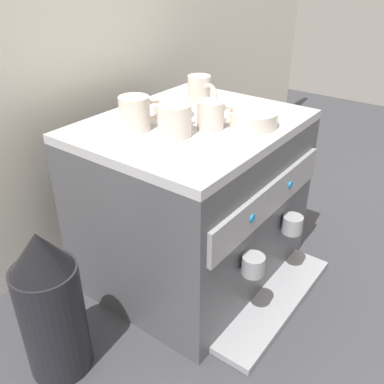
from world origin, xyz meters
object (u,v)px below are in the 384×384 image
at_px(espresso_machine, 193,201).
at_px(ceramic_cup_3, 200,91).
at_px(ceramic_bowl_0, 173,110).
at_px(milk_pitcher, 276,194).
at_px(ceramic_cup_1, 136,113).
at_px(ceramic_cup_2, 175,119).
at_px(coffee_grinder, 51,306).
at_px(ceramic_bowl_1, 253,119).
at_px(ceramic_cup_0, 212,115).

bearing_deg(espresso_machine, ceramic_cup_3, 28.52).
bearing_deg(ceramic_bowl_0, milk_pitcher, -13.84).
distance_m(ceramic_cup_1, ceramic_cup_2, 0.10).
height_order(ceramic_cup_2, coffee_grinder, ceramic_cup_2).
distance_m(ceramic_cup_2, coffee_grinder, 0.51).
distance_m(ceramic_bowl_1, coffee_grinder, 0.65).
height_order(espresso_machine, ceramic_cup_3, ceramic_cup_3).
distance_m(ceramic_cup_0, ceramic_bowl_1, 0.10).
bearing_deg(ceramic_bowl_1, ceramic_bowl_0, 105.18).
bearing_deg(espresso_machine, ceramic_bowl_0, 87.25).
bearing_deg(ceramic_cup_2, ceramic_cup_0, -27.58).
bearing_deg(ceramic_cup_0, ceramic_bowl_1, -47.65).
bearing_deg(milk_pitcher, ceramic_cup_3, 162.31).
xyz_separation_m(ceramic_cup_0, ceramic_bowl_1, (0.07, -0.08, -0.02)).
xyz_separation_m(ceramic_bowl_0, milk_pitcher, (0.46, -0.11, -0.43)).
bearing_deg(espresso_machine, ceramic_bowl_1, -66.78).
height_order(espresso_machine, milk_pitcher, espresso_machine).
bearing_deg(milk_pitcher, ceramic_bowl_0, 166.16).
relative_size(ceramic_cup_3, milk_pitcher, 0.85).
bearing_deg(ceramic_cup_1, ceramic_cup_3, -3.43).
distance_m(espresso_machine, ceramic_cup_2, 0.30).
distance_m(espresso_machine, milk_pitcher, 0.50).
bearing_deg(ceramic_cup_0, espresso_machine, 81.78).
bearing_deg(espresso_machine, ceramic_cup_1, 147.16).
bearing_deg(ceramic_bowl_0, ceramic_cup_3, -1.95).
bearing_deg(milk_pitcher, ceramic_cup_0, -177.55).
height_order(ceramic_cup_2, ceramic_cup_3, ceramic_cup_3).
bearing_deg(coffee_grinder, ceramic_cup_0, -12.23).
relative_size(espresso_machine, ceramic_cup_2, 4.75).
xyz_separation_m(ceramic_cup_2, ceramic_bowl_1, (0.16, -0.12, -0.02)).
relative_size(ceramic_cup_2, ceramic_cup_3, 1.14).
relative_size(espresso_machine, ceramic_cup_3, 5.43).
distance_m(ceramic_cup_3, milk_pitcher, 0.58).
relative_size(ceramic_cup_1, ceramic_bowl_1, 0.96).
distance_m(ceramic_cup_2, milk_pitcher, 0.72).
distance_m(espresso_machine, ceramic_cup_3, 0.31).
relative_size(ceramic_cup_0, ceramic_cup_2, 0.73).
bearing_deg(ceramic_bowl_1, ceramic_cup_3, 73.75).
height_order(espresso_machine, ceramic_cup_0, ceramic_cup_0).
bearing_deg(ceramic_cup_3, coffee_grinder, -177.21).
height_order(ceramic_cup_1, ceramic_cup_3, same).
distance_m(coffee_grinder, milk_pitcher, 0.95).
height_order(ceramic_cup_0, milk_pitcher, ceramic_cup_0).
height_order(espresso_machine, ceramic_bowl_1, ceramic_bowl_1).
relative_size(ceramic_cup_1, ceramic_cup_2, 0.95).
bearing_deg(ceramic_cup_0, ceramic_bowl_0, 84.61).
bearing_deg(ceramic_cup_3, milk_pitcher, -17.69).
bearing_deg(ceramic_cup_1, ceramic_cup_0, -51.51).
height_order(espresso_machine, coffee_grinder, espresso_machine).
relative_size(ceramic_cup_0, coffee_grinder, 0.24).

